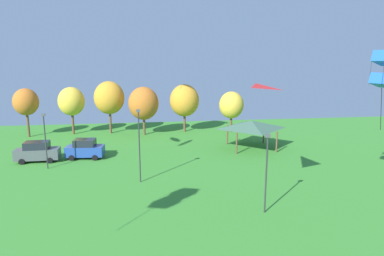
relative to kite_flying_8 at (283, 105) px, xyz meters
The scene contains 13 objects.
kite_flying_8 is the anchor object (origin of this frame).
parked_car_leftmost 27.41m from the kite_flying_8, 147.50° to the left, with size 4.71×2.04×2.30m.
parked_car_second_from_left 23.86m from the kite_flying_8, 139.35° to the left, with size 4.37×2.40×2.26m.
park_pavilion 17.63m from the kite_flying_8, 79.93° to the left, with size 6.53×6.09×3.60m.
light_post_0 13.26m from the kite_flying_8, 150.41° to the left, with size 0.36×0.20×6.87m.
light_post_1 5.00m from the kite_flying_8, 137.53° to the right, with size 0.36×0.20×6.03m.
light_post_2 24.11m from the kite_flying_8, 150.78° to the left, with size 0.36×0.20×5.84m.
treeline_tree_0 38.91m from the kite_flying_8, 135.00° to the left, with size 3.56×3.56×7.12m.
treeline_tree_1 35.61m from the kite_flying_8, 126.87° to the left, with size 3.89×3.89×7.16m.
treeline_tree_2 32.48m from the kite_flying_8, 119.05° to the left, with size 4.53×4.53×7.97m.
treeline_tree_3 28.72m from the kite_flying_8, 111.78° to the left, with size 4.48×4.48×7.23m.
treeline_tree_4 28.41m from the kite_flying_8, 98.77° to the left, with size 4.53×4.53×7.42m.
treeline_tree_5 27.20m from the kite_flying_8, 83.84° to the left, with size 3.80×3.80×6.32m.
Camera 1 is at (-0.86, -1.11, 11.41)m, focal length 32.00 mm.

